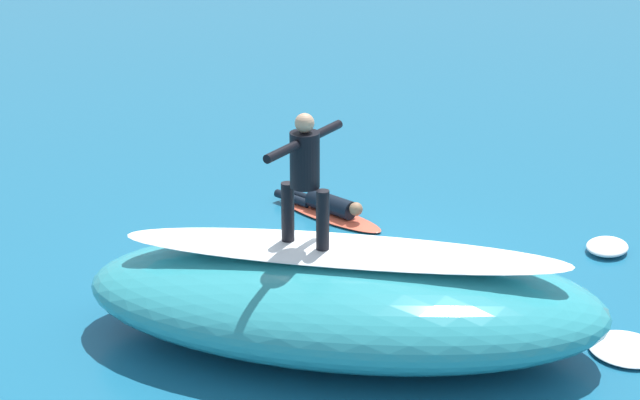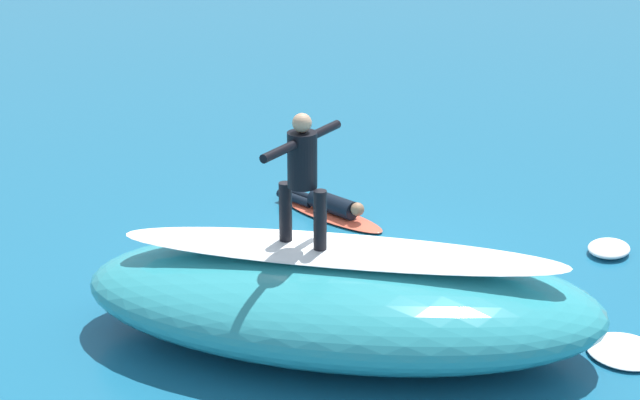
% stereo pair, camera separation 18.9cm
% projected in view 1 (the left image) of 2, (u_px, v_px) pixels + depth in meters
% --- Properties ---
extents(ground_plane, '(120.00, 120.00, 0.00)m').
position_uv_depth(ground_plane, '(347.00, 275.00, 14.15)').
color(ground_plane, '#196084').
extents(wave_crest, '(6.27, 3.10, 1.15)m').
position_uv_depth(wave_crest, '(343.00, 298.00, 12.22)').
color(wave_crest, teal).
rests_on(wave_crest, ground_plane).
extents(wave_foam_lip, '(5.26, 1.23, 0.08)m').
position_uv_depth(wave_foam_lip, '(343.00, 250.00, 12.00)').
color(wave_foam_lip, white).
rests_on(wave_foam_lip, wave_crest).
extents(surfboard_riding, '(1.97, 1.27, 0.08)m').
position_uv_depth(surfboard_riding, '(305.00, 248.00, 12.07)').
color(surfboard_riding, silver).
rests_on(surfboard_riding, wave_crest).
extents(surfer_riding, '(0.70, 1.40, 1.58)m').
position_uv_depth(surfer_riding, '(305.00, 170.00, 11.72)').
color(surfer_riding, black).
rests_on(surfer_riding, surfboard_riding).
extents(surfboard_paddling, '(1.92, 1.60, 0.07)m').
position_uv_depth(surfboard_paddling, '(331.00, 215.00, 16.08)').
color(surfboard_paddling, '#E0563D').
rests_on(surfboard_paddling, ground_plane).
extents(surfer_paddling, '(1.50, 1.17, 0.31)m').
position_uv_depth(surfer_paddling, '(325.00, 203.00, 16.11)').
color(surfer_paddling, black).
rests_on(surfer_paddling, surfboard_paddling).
extents(foam_patch_near, '(1.14, 1.17, 0.08)m').
position_uv_depth(foam_patch_near, '(626.00, 349.00, 12.18)').
color(foam_patch_near, white).
rests_on(foam_patch_near, ground_plane).
extents(foam_patch_mid, '(0.81, 0.88, 0.16)m').
position_uv_depth(foam_patch_mid, '(607.00, 247.00, 14.85)').
color(foam_patch_mid, white).
rests_on(foam_patch_mid, ground_plane).
extents(foam_patch_far, '(0.94, 0.87, 0.12)m').
position_uv_depth(foam_patch_far, '(320.00, 251.00, 14.76)').
color(foam_patch_far, white).
rests_on(foam_patch_far, ground_plane).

